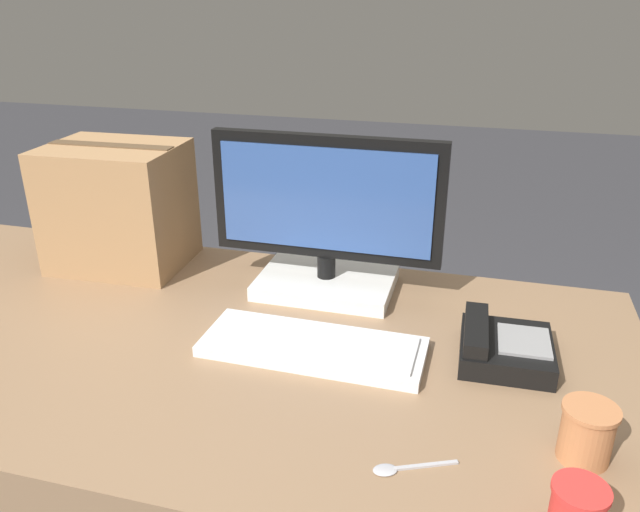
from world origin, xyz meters
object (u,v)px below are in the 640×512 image
(spoon, at_px, (400,468))
(monitor, at_px, (326,227))
(cardboard_box, at_px, (119,206))
(keyboard, at_px, (312,347))
(desk_phone, at_px, (502,347))
(paper_cup_right, at_px, (587,433))

(spoon, bearing_deg, monitor, -88.81)
(cardboard_box, bearing_deg, keyboard, -26.49)
(spoon, xyz_separation_m, cardboard_box, (-0.82, 0.59, 0.16))
(monitor, distance_m, keyboard, 0.32)
(monitor, xyz_separation_m, desk_phone, (0.41, -0.21, -0.13))
(monitor, distance_m, paper_cup_right, 0.72)
(monitor, height_order, desk_phone, monitor)
(monitor, bearing_deg, paper_cup_right, -41.04)
(keyboard, xyz_separation_m, spoon, (0.22, -0.28, -0.01))
(desk_phone, xyz_separation_m, paper_cup_right, (0.12, -0.26, 0.02))
(desk_phone, bearing_deg, cardboard_box, 165.48)
(keyboard, xyz_separation_m, paper_cup_right, (0.49, -0.18, 0.03))
(spoon, relative_size, cardboard_box, 0.38)
(cardboard_box, bearing_deg, desk_phone, -13.08)
(paper_cup_right, bearing_deg, spoon, -159.68)
(desk_phone, height_order, paper_cup_right, paper_cup_right)
(desk_phone, distance_m, spoon, 0.39)
(desk_phone, xyz_separation_m, cardboard_box, (-0.97, 0.23, 0.13))
(paper_cup_right, bearing_deg, desk_phone, 115.61)
(paper_cup_right, xyz_separation_m, cardboard_box, (-1.10, 0.48, 0.11))
(desk_phone, relative_size, spoon, 1.48)
(monitor, height_order, spoon, monitor)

